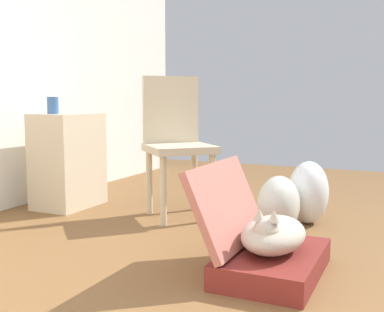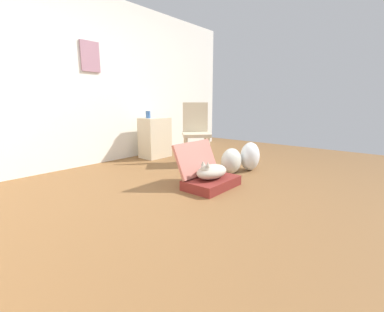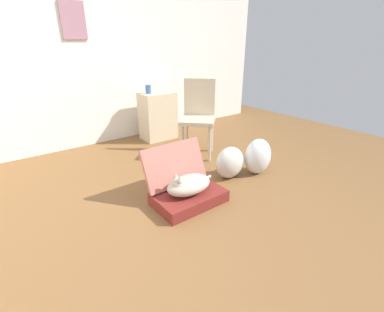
% 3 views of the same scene
% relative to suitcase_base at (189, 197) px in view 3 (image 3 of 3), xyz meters
% --- Properties ---
extents(ground_plane, '(7.68, 7.68, 0.00)m').
position_rel_suitcase_base_xyz_m(ground_plane, '(-0.25, -0.06, -0.06)').
color(ground_plane, brown).
rests_on(ground_plane, ground).
extents(wall_back, '(6.40, 0.15, 2.60)m').
position_rel_suitcase_base_xyz_m(wall_back, '(-0.25, 2.20, 1.24)').
color(wall_back, silver).
rests_on(wall_back, ground).
extents(suitcase_base, '(0.64, 0.42, 0.11)m').
position_rel_suitcase_base_xyz_m(suitcase_base, '(0.00, 0.00, 0.00)').
color(suitcase_base, maroon).
rests_on(suitcase_base, ground).
extents(suitcase_lid, '(0.64, 0.20, 0.40)m').
position_rel_suitcase_base_xyz_m(suitcase_lid, '(0.00, 0.23, 0.25)').
color(suitcase_lid, '#B26356').
rests_on(suitcase_lid, suitcase_base).
extents(cat, '(0.52, 0.28, 0.22)m').
position_rel_suitcase_base_xyz_m(cat, '(-0.01, 0.00, 0.14)').
color(cat, '#B2A899').
rests_on(cat, suitcase_base).
extents(plastic_bag_white, '(0.35, 0.25, 0.35)m').
position_rel_suitcase_base_xyz_m(plastic_bag_white, '(0.67, 0.15, 0.12)').
color(plastic_bag_white, silver).
rests_on(plastic_bag_white, ground).
extents(plastic_bag_clear, '(0.33, 0.26, 0.41)m').
position_rel_suitcase_base_xyz_m(plastic_bag_clear, '(1.00, 0.04, 0.15)').
color(plastic_bag_clear, silver).
rests_on(plastic_bag_clear, ground).
extents(side_table, '(0.50, 0.35, 0.70)m').
position_rel_suitcase_base_xyz_m(side_table, '(0.74, 1.79, 0.30)').
color(side_table, beige).
rests_on(side_table, ground).
extents(vase_tall, '(0.08, 0.08, 0.12)m').
position_rel_suitcase_base_xyz_m(vase_tall, '(0.61, 1.81, 0.71)').
color(vase_tall, '#38609E').
rests_on(vase_tall, side_table).
extents(chair, '(0.61, 0.61, 0.97)m').
position_rel_suitcase_base_xyz_m(chair, '(0.84, 0.93, 0.47)').
color(chair, beige).
rests_on(chair, ground).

